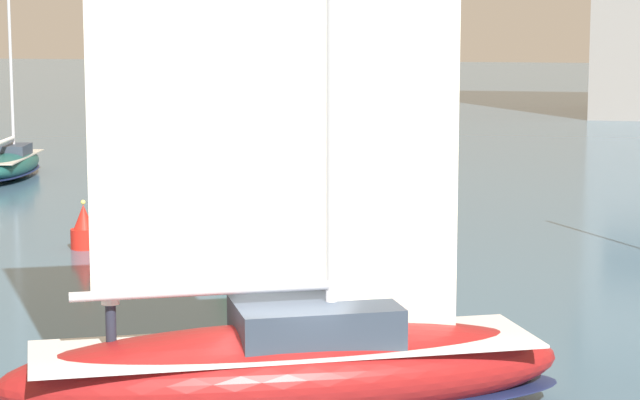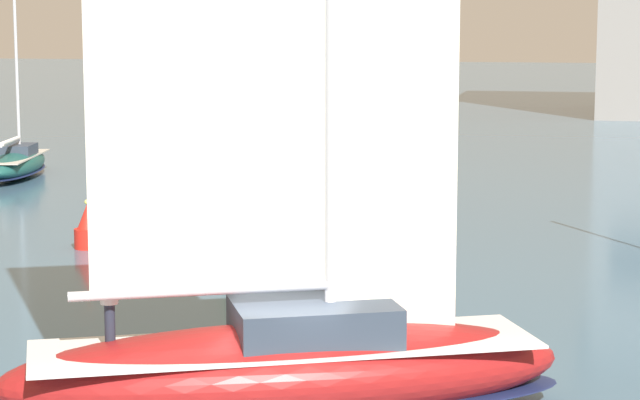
{
  "view_description": "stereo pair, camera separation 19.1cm",
  "coord_description": "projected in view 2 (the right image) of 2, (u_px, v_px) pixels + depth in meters",
  "views": [
    {
      "loc": [
        5.52,
        -22.53,
        7.66
      ],
      "look_at": [
        0.0,
        3.0,
        3.85
      ],
      "focal_mm": 70.0,
      "sensor_mm": 36.0,
      "label": 1
    },
    {
      "loc": [
        5.71,
        -22.49,
        7.66
      ],
      "look_at": [
        0.0,
        3.0,
        3.85
      ],
      "focal_mm": 70.0,
      "sensor_mm": 36.0,
      "label": 2
    }
  ],
  "objects": [
    {
      "name": "channel_buoy",
      "position": [
        87.0,
        229.0,
        41.79
      ],
      "size": [
        0.9,
        0.9,
        1.66
      ],
      "color": "red",
      "rests_on": "ground"
    },
    {
      "name": "sailboat_moored_outer_mooring",
      "position": [
        17.0,
        163.0,
        60.47
      ],
      "size": [
        3.68,
        7.87,
        10.45
      ],
      "color": "#194C47",
      "rests_on": "ground"
    },
    {
      "name": "sailboat_main",
      "position": [
        287.0,
        359.0,
        23.89
      ],
      "size": [
        11.37,
        7.54,
        15.25
      ],
      "color": "maroon",
      "rests_on": "ground"
    }
  ]
}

